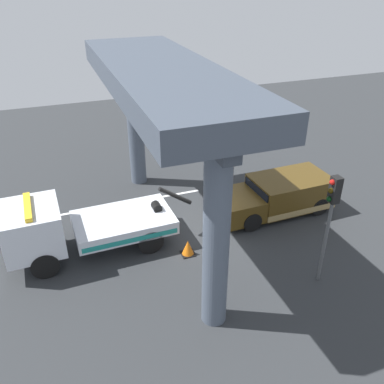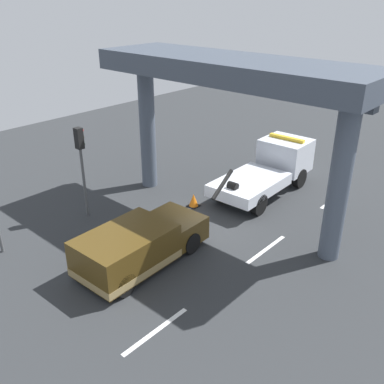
% 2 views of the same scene
% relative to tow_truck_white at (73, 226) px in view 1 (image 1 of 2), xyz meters
% --- Properties ---
extents(ground_plane, '(60.00, 40.00, 0.10)m').
position_rel_tow_truck_white_xyz_m(ground_plane, '(-4.93, -0.02, -1.25)').
color(ground_plane, '#2D3033').
extents(lane_stripe_west, '(2.60, 0.16, 0.01)m').
position_rel_tow_truck_white_xyz_m(lane_stripe_west, '(-10.93, -3.01, -1.20)').
color(lane_stripe_west, silver).
rests_on(lane_stripe_west, ground).
extents(lane_stripe_mid, '(2.60, 0.16, 0.01)m').
position_rel_tow_truck_white_xyz_m(lane_stripe_mid, '(-4.93, -3.01, -1.20)').
color(lane_stripe_mid, silver).
rests_on(lane_stripe_mid, ground).
extents(lane_stripe_east, '(2.60, 0.16, 0.01)m').
position_rel_tow_truck_white_xyz_m(lane_stripe_east, '(1.07, -3.01, -1.20)').
color(lane_stripe_east, silver).
rests_on(lane_stripe_east, ground).
extents(tow_truck_white, '(7.28, 2.56, 2.46)m').
position_rel_tow_truck_white_xyz_m(tow_truck_white, '(0.00, 0.00, 0.00)').
color(tow_truck_white, silver).
rests_on(tow_truck_white, ground).
extents(towed_van_green, '(5.25, 2.34, 1.58)m').
position_rel_tow_truck_white_xyz_m(towed_van_green, '(-8.94, -0.03, -0.42)').
color(towed_van_green, '#4C3814').
rests_on(towed_van_green, ground).
extents(overpass_structure, '(3.60, 11.99, 6.90)m').
position_rel_tow_truck_white_xyz_m(overpass_structure, '(-3.71, -0.02, 4.70)').
color(overpass_structure, '#4C5666').
rests_on(overpass_structure, ground).
extents(traffic_light_far, '(0.39, 0.32, 4.10)m').
position_rel_tow_truck_white_xyz_m(traffic_light_far, '(-7.91, 4.57, 1.80)').
color(traffic_light_far, '#515456').
rests_on(traffic_light_far, ground).
extents(traffic_cone_orange, '(0.52, 0.52, 0.62)m').
position_rel_tow_truck_white_xyz_m(traffic_cone_orange, '(-4.04, 1.61, -0.91)').
color(traffic_cone_orange, orange).
rests_on(traffic_cone_orange, ground).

